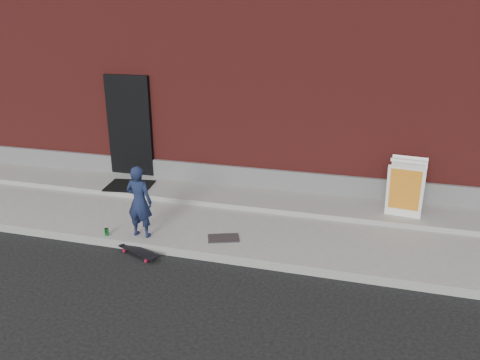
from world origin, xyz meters
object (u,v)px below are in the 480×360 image
(child, at_px, (139,202))
(skateboard, at_px, (139,251))
(soda_can, at_px, (107,232))
(pizza_sign, at_px, (406,188))

(child, distance_m, skateboard, 0.83)
(skateboard, xyz_separation_m, soda_can, (-0.73, 0.25, 0.14))
(child, relative_size, pizza_sign, 1.20)
(child, bearing_deg, skateboard, 111.51)
(child, relative_size, skateboard, 1.56)
(pizza_sign, bearing_deg, skateboard, -151.01)
(pizza_sign, distance_m, soda_can, 5.39)
(child, bearing_deg, pizza_sign, -154.14)
(pizza_sign, bearing_deg, child, -156.15)
(soda_can, bearing_deg, pizza_sign, 22.90)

